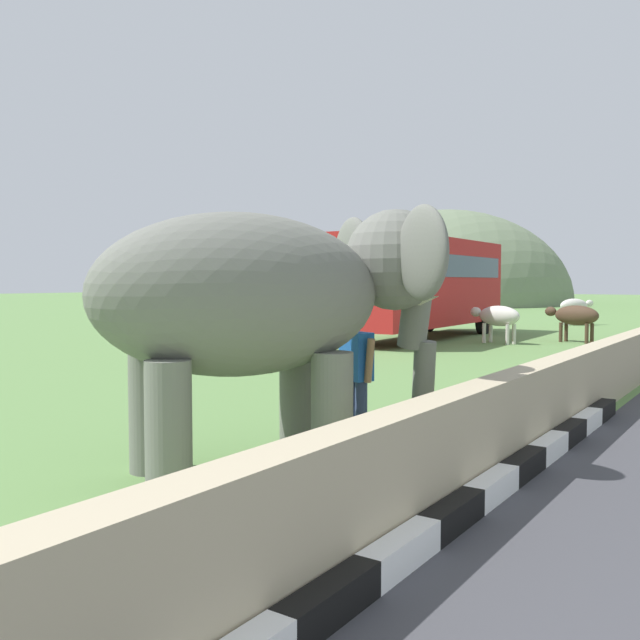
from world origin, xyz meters
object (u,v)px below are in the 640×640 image
Objects in this scene: bus_red at (423,279)px; cow_far at (575,306)px; elephant at (273,298)px; person_handler at (356,371)px; cow_near at (575,316)px; cow_mid at (498,317)px.

bus_red is 10.95m from cow_far.
elephant is 2.39× the size of person_handler.
bus_red is 5.11× the size of cow_near.
cow_near is 1.00× the size of cow_mid.
cow_mid is at bearing 11.44° from elephant.
cow_far is (9.20, 2.30, 0.00)m from cow_near.
cow_near is at bearing 5.12° from person_handler.
elephant is 0.40× the size of bus_red.
elephant is at bearing -172.52° from cow_far.
bus_red reaches higher than cow_mid.
cow_near is 2.68m from cow_mid.
elephant is 2.05× the size of cow_near.
cow_far is at bearing 7.48° from elephant.
bus_red is at bearing 81.44° from cow_mid.
elephant is 2.19× the size of cow_far.
cow_near is at bearing -165.98° from cow_far.
elephant is 27.04m from cow_far.
bus_red is (14.90, 6.33, 1.16)m from person_handler.
cow_near and cow_mid have the same top height.
cow_mid and cow_far have the same top height.
cow_near is (16.28, 1.46, -0.06)m from person_handler.
cow_near is at bearing 3.97° from elephant.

